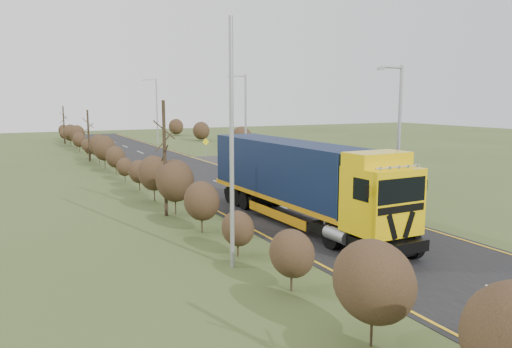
{
  "coord_description": "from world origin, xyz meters",
  "views": [
    {
      "loc": [
        -13.86,
        -21.11,
        6.11
      ],
      "look_at": [
        -1.58,
        3.21,
        2.0
      ],
      "focal_mm": 35.0,
      "sensor_mm": 36.0,
      "label": 1
    }
  ],
  "objects_px": {
    "car_blue_sedan": "(238,154)",
    "streetlight_near": "(398,134)",
    "lorry": "(299,177)",
    "car_red_hatchback": "(282,165)",
    "speed_sign": "(281,157)"
  },
  "relations": [
    {
      "from": "lorry",
      "to": "car_red_hatchback",
      "type": "xyz_separation_m",
      "value": [
        7.52,
        14.78,
        -1.61
      ]
    },
    {
      "from": "car_blue_sedan",
      "to": "speed_sign",
      "type": "xyz_separation_m",
      "value": [
        -2.46,
        -13.06,
        1.24
      ]
    },
    {
      "from": "streetlight_near",
      "to": "speed_sign",
      "type": "xyz_separation_m",
      "value": [
        -0.54,
        11.5,
        -2.4
      ]
    },
    {
      "from": "car_red_hatchback",
      "to": "speed_sign",
      "type": "height_order",
      "value": "speed_sign"
    },
    {
      "from": "speed_sign",
      "to": "car_red_hatchback",
      "type": "bearing_deg",
      "value": 58.87
    },
    {
      "from": "streetlight_near",
      "to": "car_blue_sedan",
      "type": "bearing_deg",
      "value": 85.52
    },
    {
      "from": "car_red_hatchback",
      "to": "streetlight_near",
      "type": "relative_size",
      "value": 0.54
    },
    {
      "from": "car_blue_sedan",
      "to": "speed_sign",
      "type": "relative_size",
      "value": 1.5
    },
    {
      "from": "car_red_hatchback",
      "to": "speed_sign",
      "type": "xyz_separation_m",
      "value": [
        -2.19,
        -3.62,
        1.18
      ]
    },
    {
      "from": "lorry",
      "to": "streetlight_near",
      "type": "height_order",
      "value": "streetlight_near"
    },
    {
      "from": "car_red_hatchback",
      "to": "streetlight_near",
      "type": "xyz_separation_m",
      "value": [
        -1.65,
        -15.12,
        3.57
      ]
    },
    {
      "from": "car_blue_sedan",
      "to": "streetlight_near",
      "type": "bearing_deg",
      "value": 97.51
    },
    {
      "from": "lorry",
      "to": "speed_sign",
      "type": "bearing_deg",
      "value": 62.9
    },
    {
      "from": "lorry",
      "to": "car_blue_sedan",
      "type": "bearing_deg",
      "value": 70.6
    },
    {
      "from": "car_blue_sedan",
      "to": "streetlight_near",
      "type": "xyz_separation_m",
      "value": [
        -1.92,
        -24.57,
        3.64
      ]
    }
  ]
}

